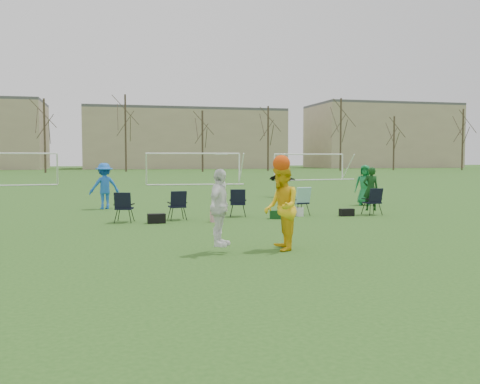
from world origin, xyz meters
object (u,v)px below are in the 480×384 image
object	(u,v)px
fielder_green_far	(365,185)
center_contest	(261,206)
fielder_blue	(104,186)
goal_right	(309,159)
goal_mid	(193,160)
fielder_black	(280,181)
goal_left	(6,160)

from	to	relation	value
fielder_green_far	center_contest	distance (m)	12.51
fielder_blue	goal_right	bearing A→B (deg)	-141.04
fielder_blue	center_contest	world-z (taller)	center_contest
center_contest	fielder_green_far	bearing A→B (deg)	52.88
fielder_blue	goal_right	world-z (taller)	goal_right
fielder_green_far	goal_mid	distance (m)	20.89
goal_mid	goal_right	world-z (taller)	same
fielder_green_far	fielder_black	xyz separation A→B (m)	(-2.05, 5.50, -0.01)
fielder_green_far	fielder_blue	bearing A→B (deg)	-148.92
fielder_blue	center_contest	xyz separation A→B (m)	(3.42, -10.84, 0.07)
center_contest	goal_right	world-z (taller)	goal_right
center_contest	goal_mid	distance (m)	30.56
goal_right	fielder_blue	bearing A→B (deg)	-134.11
center_contest	goal_left	size ratio (longest dim) A/B	0.31
fielder_black	goal_left	size ratio (longest dim) A/B	0.23
fielder_blue	goal_mid	xyz separation A→B (m)	(6.62, 19.53, 1.00)
fielder_blue	goal_right	xyz separation A→B (m)	(18.62, 25.53, 1.00)
fielder_black	goal_right	world-z (taller)	goal_right
fielder_black	goal_right	xyz separation A→B (m)	(9.70, 20.91, 1.06)
fielder_blue	fielder_green_far	bearing A→B (deg)	160.54
center_contest	goal_left	world-z (taller)	goal_left
goal_right	fielder_black	bearing A→B (deg)	-122.90
fielder_green_far	goal_left	size ratio (longest dim) A/B	0.24
goal_mid	goal_left	bearing A→B (deg)	175.87
fielder_blue	goal_right	distance (m)	31.62
fielder_black	center_contest	size ratio (longest dim) A/B	0.77
fielder_blue	goal_mid	bearing A→B (deg)	-123.66
center_contest	goal_left	xyz separation A→B (m)	(-10.80, 32.38, 0.93)
fielder_blue	fielder_black	xyz separation A→B (m)	(8.92, 4.63, -0.06)
fielder_black	goal_mid	bearing A→B (deg)	-26.95
fielder_black	goal_mid	distance (m)	15.12
goal_left	goal_right	size ratio (longest dim) A/B	1.01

